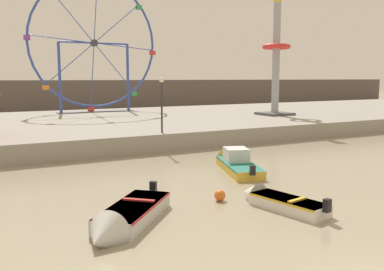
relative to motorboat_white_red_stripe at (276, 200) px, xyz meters
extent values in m
cube|color=gray|center=(-2.21, 24.03, 0.35)|extent=(110.00, 23.58, 1.20)
cube|color=#564C47|center=(-2.21, 49.98, 1.96)|extent=(140.00, 3.00, 4.40)
cube|color=silver|center=(0.11, -0.58, -0.02)|extent=(1.59, 3.06, 0.44)
cube|color=gold|center=(0.11, -0.58, 0.16)|extent=(1.60, 3.04, 0.08)
cone|color=silver|center=(-0.24, 1.23, -0.02)|extent=(1.14, 0.98, 1.00)
cube|color=black|center=(0.41, -2.11, 0.31)|extent=(0.27, 0.24, 0.44)
cube|color=gold|center=(0.18, -0.94, 0.23)|extent=(0.91, 0.33, 0.06)
cube|color=silver|center=(-5.15, 1.09, 0.02)|extent=(3.52, 3.65, 0.53)
cube|color=#B2231E|center=(-5.15, 1.09, 0.25)|extent=(3.51, 3.63, 0.08)
cone|color=silver|center=(-6.75, -0.63, 0.02)|extent=(1.64, 1.63, 1.29)
cube|color=black|center=(-3.82, 2.52, 0.40)|extent=(0.31, 0.31, 0.44)
cube|color=#B2231E|center=(-4.83, 1.43, 0.32)|extent=(0.95, 0.90, 0.06)
cube|color=gold|center=(2.22, 5.57, -0.02)|extent=(2.78, 4.61, 0.45)
cube|color=#237566|center=(2.22, 5.57, 0.17)|extent=(2.78, 4.57, 0.08)
cone|color=gold|center=(3.14, 8.19, -0.02)|extent=(1.66, 1.58, 1.34)
cube|color=black|center=(1.46, 3.40, 0.32)|extent=(0.29, 0.27, 0.44)
cube|color=silver|center=(2.40, 6.09, 0.54)|extent=(1.50, 1.61, 0.67)
cube|color=#237566|center=(2.04, 5.05, 0.24)|extent=(1.18, 0.55, 0.06)
torus|color=#334CA8|center=(2.29, 31.58, 7.99)|extent=(13.13, 0.24, 13.13)
cylinder|color=#38383D|center=(2.29, 31.58, 7.99)|extent=(0.70, 0.50, 0.70)
cylinder|color=#334CA8|center=(5.50, 31.58, 7.73)|extent=(6.43, 0.08, 0.62)
cube|color=red|center=(8.71, 31.58, 7.18)|extent=(0.56, 0.48, 0.44)
cylinder|color=#334CA8|center=(4.75, 31.58, 10.07)|extent=(4.97, 0.08, 4.22)
cube|color=#33934C|center=(7.21, 31.58, 11.88)|extent=(0.56, 0.48, 0.44)
cylinder|color=#334CA8|center=(2.56, 31.58, 11.20)|extent=(0.62, 0.08, 6.43)
cylinder|color=#334CA8|center=(0.21, 31.58, 10.45)|extent=(4.22, 0.08, 4.97)
cylinder|color=#334CA8|center=(-0.92, 31.58, 8.26)|extent=(6.43, 0.08, 0.62)
cube|color=purple|center=(-4.13, 31.58, 8.25)|extent=(0.56, 0.48, 0.44)
cylinder|color=#334CA8|center=(-0.17, 31.58, 5.91)|extent=(4.97, 0.08, 4.22)
cube|color=orange|center=(-2.62, 31.58, 3.55)|extent=(0.56, 0.48, 0.44)
cylinder|color=#334CA8|center=(2.03, 31.58, 4.78)|extent=(0.62, 0.08, 6.43)
cube|color=red|center=(1.76, 31.58, 1.29)|extent=(0.56, 0.48, 0.44)
cylinder|color=#334CA8|center=(4.37, 31.58, 5.53)|extent=(4.22, 0.08, 4.97)
cube|color=#33934C|center=(6.46, 31.58, 2.80)|extent=(0.56, 0.48, 0.44)
cylinder|color=#334CA8|center=(-1.25, 31.58, 4.47)|extent=(0.28, 0.28, 7.04)
cylinder|color=#334CA8|center=(5.84, 31.58, 4.47)|extent=(0.28, 0.28, 7.04)
cylinder|color=#334CA8|center=(2.29, 31.58, 7.99)|extent=(7.09, 0.18, 0.18)
cube|color=#4C4C51|center=(2.29, 31.58, 0.99)|extent=(7.89, 1.20, 0.08)
cylinder|color=#999EA3|center=(16.40, 20.06, 6.19)|extent=(0.70, 0.70, 10.47)
torus|color=red|center=(16.40, 20.06, 7.38)|extent=(2.64, 2.64, 0.44)
cube|color=#4C4C51|center=(16.40, 20.06, 1.07)|extent=(2.80, 2.80, 0.24)
cylinder|color=#2D2D33|center=(1.35, 13.05, 2.58)|extent=(0.12, 0.12, 3.26)
sphere|color=#F2EACC|center=(1.35, 13.05, 4.35)|extent=(0.32, 0.32, 0.32)
sphere|color=orange|center=(-1.41, 1.62, -0.02)|extent=(0.44, 0.44, 0.44)
camera|label=1|loc=(-9.99, -11.92, 4.48)|focal=39.83mm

